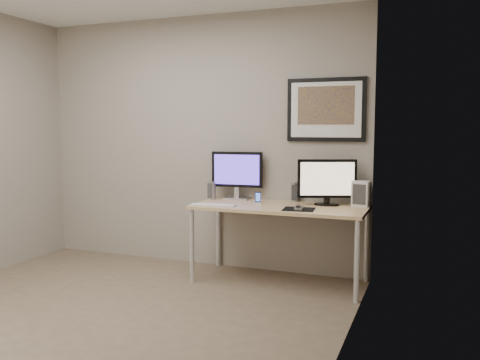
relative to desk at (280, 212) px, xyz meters
The scene contains 13 objects.
floor 1.81m from the desk, 126.53° to the right, with size 3.60×3.60×0.00m, color brown.
room 1.66m from the desk, 137.99° to the right, with size 3.60×3.60×3.60m.
desk is the anchor object (origin of this frame).
framed_art 1.07m from the desk, 43.46° to the left, with size 0.75×0.04×0.60m.
monitor_large 0.67m from the desk, 154.25° to the left, with size 0.53×0.19×0.48m.
monitor_tv 0.53m from the desk, 21.57° to the left, with size 0.52×0.23×0.43m.
speaker_left 0.78m from the desk, 169.22° to the left, with size 0.07×0.07×0.18m, color #A4A4A8.
speaker_right 0.35m from the desk, 78.49° to the left, with size 0.07×0.07×0.18m, color #A4A4A8.
phone_dock 0.26m from the desk, behind, with size 0.05×0.05×0.12m, color black.
keyboard 0.63m from the desk, 156.65° to the right, with size 0.43×0.12×0.02m, color silver.
mousepad 0.28m from the desk, 34.64° to the right, with size 0.27×0.24×0.00m, color black.
mouse 0.30m from the desk, 36.82° to the right, with size 0.06×0.11×0.04m, color black.
fan_unit 0.77m from the desk, 17.38° to the left, with size 0.15×0.11×0.24m, color silver.
Camera 1 is at (2.33, -3.14, 1.46)m, focal length 38.00 mm.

